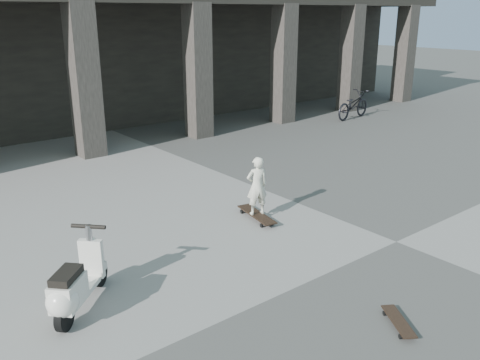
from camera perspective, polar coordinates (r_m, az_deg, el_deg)
ground at (r=9.11m, az=17.15°, el=-6.65°), size 90.00×90.00×0.00m
colonnade at (r=19.54m, az=-18.48°, el=15.43°), size 28.00×8.82×6.00m
longboard at (r=9.59m, az=1.88°, el=-3.93°), size 0.45×1.12×0.11m
skateboard_spare at (r=6.83m, az=17.37°, el=-14.94°), size 0.53×0.70×0.08m
child at (r=9.39m, az=1.92°, el=-0.67°), size 0.47×0.38×1.11m
scooter at (r=6.87m, az=-18.25°, el=-11.52°), size 1.15×1.11×1.03m
bicycle at (r=19.15m, az=12.57°, el=8.23°), size 1.98×0.94×1.00m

